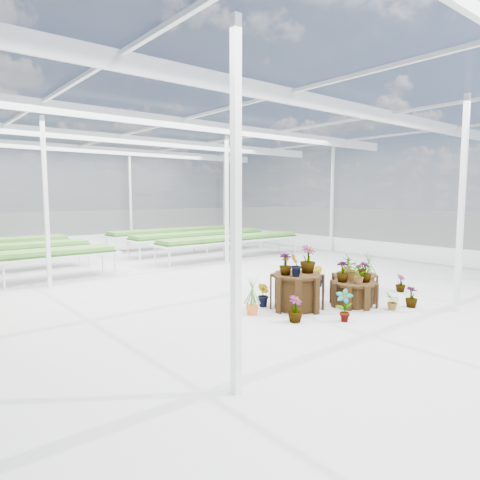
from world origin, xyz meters
TOP-DOWN VIEW (x-y plane):
  - ground_plane at (0.00, 0.00)m, footprint 24.00×24.00m
  - greenhouse_shell at (0.00, 0.00)m, footprint 18.00×24.00m
  - steel_frame at (0.00, 0.00)m, footprint 18.00×24.00m
  - nursery_benches at (0.00, 7.20)m, footprint 16.00×7.00m
  - plinth_tall at (0.49, -1.75)m, footprint 1.14×1.14m
  - plinth_mid at (1.69, -2.35)m, footprint 1.31×1.31m
  - plinth_low at (2.69, -1.65)m, footprint 1.35×1.35m
  - nursery_plants at (1.65, -1.68)m, footprint 4.74×3.03m

SIDE VIEW (x-z plane):
  - ground_plane at x=0.00m, z-range 0.00..0.00m
  - plinth_low at x=2.69m, z-range 0.00..0.49m
  - plinth_mid at x=1.69m, z-range 0.00..0.53m
  - plinth_tall at x=0.49m, z-range 0.00..0.76m
  - nursery_benches at x=0.00m, z-range 0.00..0.84m
  - nursery_plants at x=1.65m, z-range -0.14..1.23m
  - greenhouse_shell at x=0.00m, z-range 0.00..4.50m
  - steel_frame at x=0.00m, z-range 0.00..4.50m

